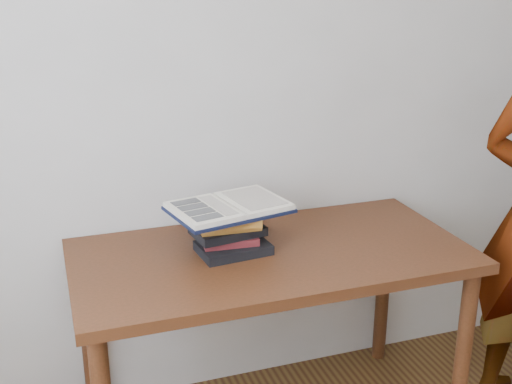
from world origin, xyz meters
name	(u,v)px	position (x,y,z in m)	size (l,w,h in m)	color
desk	(271,275)	(0.07, 1.38, 0.67)	(1.43, 0.72, 0.77)	#4E2513
book_stack	(230,232)	(-0.08, 1.43, 0.84)	(0.28, 0.22, 0.15)	black
open_book	(229,207)	(-0.07, 1.44, 0.93)	(0.45, 0.36, 0.03)	black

